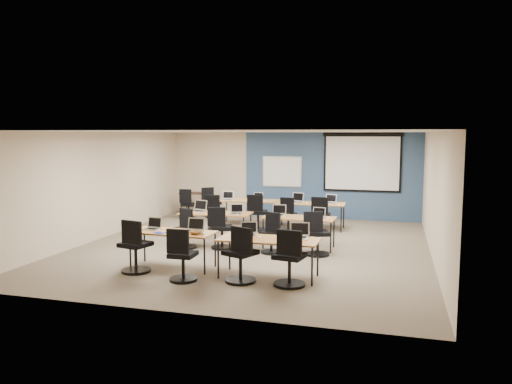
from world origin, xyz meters
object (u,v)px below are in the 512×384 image
(laptop_5, at_px, (236,211))
(laptop_7, at_px, (319,215))
(task_chair_0, at_px, (135,250))
(task_chair_10, at_px, (288,218))
(training_table_back_right, at_px, (310,204))
(task_chair_7, at_px, (317,237))
(training_table_mid_right, at_px, (299,219))
(task_chair_8, at_px, (215,215))
(laptop_0, at_px, (153,226))
(task_chair_4, at_px, (187,232))
(training_table_back_left, at_px, (250,202))
(task_chair_1, at_px, (182,259))
(projector_screen, at_px, (362,159))
(laptop_11, at_px, (331,201))
(task_chair_5, at_px, (221,232))
(training_table_front_right, at_px, (268,241))
(whiteboard, at_px, (282,172))
(task_chair_9, at_px, (257,216))
(laptop_3, at_px, (299,234))
(spare_chair_b, at_px, (188,207))
(utility_table, at_px, (196,195))
(training_table_front_left, at_px, (173,234))
(laptop_10, at_px, (297,200))
(laptop_1, at_px, (194,228))
(laptop_9, at_px, (258,198))
(laptop_2, at_px, (248,232))
(laptop_4, at_px, (199,209))
(laptop_6, at_px, (278,213))
(task_chair_11, at_px, (320,219))
(laptop_8, at_px, (227,198))
(task_chair_6, at_px, (272,236))
(training_table_mid_left, at_px, (216,215))
(task_chair_2, at_px, (241,259))
(task_chair_3, at_px, (289,262))
(spare_chair_a, at_px, (212,205))

(laptop_5, relative_size, laptop_7, 1.01)
(task_chair_0, relative_size, task_chair_10, 1.09)
(training_table_back_right, bearing_deg, task_chair_7, -80.30)
(training_table_mid_right, height_order, task_chair_8, task_chair_8)
(task_chair_7, bearing_deg, task_chair_0, -165.67)
(task_chair_8, bearing_deg, task_chair_10, -5.55)
(laptop_0, relative_size, task_chair_4, 0.32)
(training_table_back_left, distance_m, task_chair_1, 5.80)
(task_chair_0, bearing_deg, projector_screen, 75.66)
(task_chair_4, distance_m, laptop_11, 4.41)
(laptop_0, distance_m, task_chair_5, 1.92)
(projector_screen, bearing_deg, training_table_front_right, -100.29)
(whiteboard, bearing_deg, task_chair_8, -115.09)
(projector_screen, height_order, task_chair_9, projector_screen)
(laptop_3, xyz_separation_m, spare_chair_b, (-4.52, 5.27, -0.41))
(training_table_front_right, distance_m, utility_table, 7.43)
(training_table_front_left, height_order, task_chair_10, task_chair_10)
(laptop_10, bearing_deg, laptop_1, -83.98)
(laptop_3, distance_m, task_chair_5, 2.75)
(training_table_back_right, distance_m, task_chair_7, 3.18)
(task_chair_4, bearing_deg, laptop_1, -38.41)
(projector_screen, height_order, task_chair_7, projector_screen)
(task_chair_5, height_order, laptop_9, task_chair_5)
(task_chair_1, height_order, laptop_2, task_chair_1)
(training_table_back_left, xyz_separation_m, utility_table, (-2.17, 1.13, -0.02))
(training_table_front_right, xyz_separation_m, training_table_back_right, (-0.05, 4.98, 0.00))
(laptop_4, height_order, laptop_11, laptop_4)
(laptop_6, xyz_separation_m, task_chair_7, (1.03, -0.78, -0.38))
(laptop_7, relative_size, task_chair_11, 0.29)
(task_chair_0, xyz_separation_m, laptop_8, (0.03, 5.35, 0.36))
(training_table_mid_right, bearing_deg, laptop_10, 103.75)
(laptop_1, height_order, laptop_5, laptop_1)
(task_chair_9, bearing_deg, task_chair_6, -74.97)
(training_table_mid_left, bearing_deg, task_chair_10, 48.20)
(task_chair_2, xyz_separation_m, task_chair_8, (-2.15, 4.52, -0.02))
(training_table_back_right, relative_size, laptop_2, 6.05)
(training_table_mid_right, bearing_deg, task_chair_3, -80.22)
(task_chair_3, bearing_deg, utility_table, 134.34)
(projector_screen, height_order, laptop_2, projector_screen)
(training_table_mid_left, distance_m, training_table_mid_right, 2.09)
(task_chair_5, bearing_deg, task_chair_2, -80.07)
(laptop_3, bearing_deg, laptop_7, 77.67)
(projector_screen, xyz_separation_m, training_table_back_left, (-3.09, -1.65, -1.20))
(task_chair_6, height_order, spare_chair_b, spare_chair_b)
(task_chair_1, distance_m, task_chair_10, 5.12)
(task_chair_11, xyz_separation_m, spare_chair_a, (-3.72, 1.74, -0.02))
(laptop_1, xyz_separation_m, laptop_2, (1.10, -0.01, -0.00))
(training_table_front_right, distance_m, task_chair_3, 0.71)
(laptop_7, relative_size, task_chair_7, 0.30)
(projector_screen, relative_size, training_table_mid_right, 1.43)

